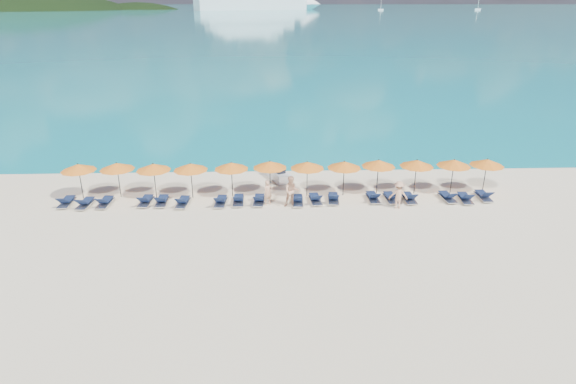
{
  "coord_description": "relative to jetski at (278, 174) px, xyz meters",
  "views": [
    {
      "loc": [
        -0.89,
        -22.53,
        11.5
      ],
      "look_at": [
        0.0,
        3.0,
        1.2
      ],
      "focal_mm": 30.0,
      "sensor_mm": 36.0,
      "label": 1
    }
  ],
  "objects": [
    {
      "name": "lounger_1",
      "position": [
        -11.51,
        -4.3,
        -0.13
      ],
      "size": [
        0.73,
        1.74,
        0.66
      ],
      "rotation": [
        0.0,
        0.0,
        -0.06
      ],
      "color": "silver",
      "rests_on": "ground"
    },
    {
      "name": "sailboat_far",
      "position": [
        219.25,
        505.33,
        0.79
      ],
      "size": [
        6.14,
        2.05,
        11.25
      ],
      "color": "white",
      "rests_on": "ground"
    },
    {
      "name": "umbrella_5",
      "position": [
        -0.52,
        -2.84,
        1.65
      ],
      "size": [
        2.1,
        2.1,
        2.28
      ],
      "color": "black",
      "rests_on": "ground"
    },
    {
      "name": "lounger_10",
      "position": [
        2.21,
        -4.14,
        -0.13
      ],
      "size": [
        0.77,
        1.75,
        0.66
      ],
      "rotation": [
        0.0,
        0.0,
        0.09
      ],
      "color": "silver",
      "rests_on": "ground"
    },
    {
      "name": "umbrella_11",
      "position": [
        13.02,
        -2.9,
        1.65
      ],
      "size": [
        2.1,
        2.1,
        2.28
      ],
      "color": "black",
      "rests_on": "ground"
    },
    {
      "name": "lounger_8",
      "position": [
        -1.21,
        -4.18,
        -0.13
      ],
      "size": [
        0.72,
        1.73,
        0.66
      ],
      "rotation": [
        0.0,
        0.0,
        -0.06
      ],
      "color": "silver",
      "rests_on": "ground"
    },
    {
      "name": "sea",
      "position": [
        0.5,
        651.63,
        -0.36
      ],
      "size": [
        1600.0,
        1300.0,
        0.01
      ],
      "primitive_type": "cube",
      "color": "#1FA9B2",
      "rests_on": "ground"
    },
    {
      "name": "ground",
      "position": [
        0.5,
        -8.37,
        -0.37
      ],
      "size": [
        1400.0,
        1400.0,
        0.0
      ],
      "primitive_type": "plane",
      "color": "beige"
    },
    {
      "name": "lounger_14",
      "position": [
        7.95,
        -4.17,
        -0.13
      ],
      "size": [
        0.64,
        1.71,
        0.66
      ],
      "rotation": [
        0.0,
        0.0,
        0.01
      ],
      "color": "silver",
      "rests_on": "ground"
    },
    {
      "name": "lounger_9",
      "position": [
        1.13,
        -4.31,
        -0.13
      ],
      "size": [
        0.68,
        1.72,
        0.66
      ],
      "rotation": [
        0.0,
        0.0,
        -0.04
      ],
      "color": "silver",
      "rests_on": "ground"
    },
    {
      "name": "beachgoer_b",
      "position": [
        0.75,
        -4.66,
        0.57
      ],
      "size": [
        0.95,
        0.6,
        1.88
      ],
      "primitive_type": "imported",
      "rotation": [
        0.0,
        0.0,
        0.08
      ],
      "color": "tan",
      "rests_on": "ground"
    },
    {
      "name": "umbrella_3",
      "position": [
        -5.34,
        -3.1,
        1.65
      ],
      "size": [
        2.1,
        2.1,
        2.28
      ],
      "color": "black",
      "rests_on": "ground"
    },
    {
      "name": "headland_main",
      "position": [
        -299.5,
        531.63,
        -38.37
      ],
      "size": [
        374.0,
        242.0,
        126.5
      ],
      "color": "black",
      "rests_on": "ground"
    },
    {
      "name": "umbrella_10",
      "position": [
        10.92,
        -2.91,
        1.65
      ],
      "size": [
        2.1,
        2.1,
        2.28
      ],
      "color": "black",
      "rests_on": "ground"
    },
    {
      "name": "umbrella_1",
      "position": [
        -9.84,
        -2.84,
        1.65
      ],
      "size": [
        2.1,
        2.1,
        2.28
      ],
      "color": "black",
      "rests_on": "ground"
    },
    {
      "name": "lounger_5",
      "position": [
        -5.75,
        -4.33,
        -0.13
      ],
      "size": [
        0.73,
        1.74,
        0.66
      ],
      "rotation": [
        0.0,
        0.0,
        -0.06
      ],
      "color": "silver",
      "rests_on": "ground"
    },
    {
      "name": "umbrella_0",
      "position": [
        -12.12,
        -2.97,
        1.65
      ],
      "size": [
        2.1,
        2.1,
        2.28
      ],
      "color": "black",
      "rests_on": "ground"
    },
    {
      "name": "lounger_4",
      "position": [
        -7.04,
        -4.1,
        -0.13
      ],
      "size": [
        0.66,
        1.71,
        0.66
      ],
      "rotation": [
        0.0,
        0.0,
        0.02
      ],
      "color": "silver",
      "rests_on": "ground"
    },
    {
      "name": "lounger_12",
      "position": [
        5.75,
        -3.99,
        -0.13
      ],
      "size": [
        0.67,
        1.72,
        0.66
      ],
      "rotation": [
        0.0,
        0.0,
        0.03
      ],
      "color": "silver",
      "rests_on": "ground"
    },
    {
      "name": "beachgoer_a",
      "position": [
        -0.65,
        -4.39,
        0.41
      ],
      "size": [
        0.68,
        0.63,
        1.56
      ],
      "primitive_type": "imported",
      "rotation": [
        0.0,
        0.0,
        0.59
      ],
      "color": "tan",
      "rests_on": "ground"
    },
    {
      "name": "lounger_17",
      "position": [
        12.62,
        -3.98,
        -0.13
      ],
      "size": [
        0.64,
        1.71,
        0.66
      ],
      "rotation": [
        0.0,
        0.0,
        -0.01
      ],
      "color": "silver",
      "rests_on": "ground"
    },
    {
      "name": "umbrella_9",
      "position": [
        8.59,
        -2.91,
        1.65
      ],
      "size": [
        2.1,
        2.1,
        2.28
      ],
      "color": "black",
      "rests_on": "ground"
    },
    {
      "name": "umbrella_7",
      "position": [
        4.05,
        -3.03,
        1.65
      ],
      "size": [
        2.1,
        2.1,
        2.28
      ],
      "color": "black",
      "rests_on": "ground"
    },
    {
      "name": "headland_small",
      "position": [
        -149.5,
        551.63,
        -35.37
      ],
      "size": [
        162.0,
        126.0,
        85.5
      ],
      "color": "black",
      "rests_on": "ground"
    },
    {
      "name": "lounger_16",
      "position": [
        11.34,
        -4.32,
        -0.13
      ],
      "size": [
        0.74,
        1.74,
        0.66
      ],
      "rotation": [
        0.0,
        0.0,
        -0.07
      ],
      "color": "silver",
      "rests_on": "ground"
    },
    {
      "name": "umbrella_8",
      "position": [
        6.22,
        -2.82,
        1.65
      ],
      "size": [
        2.1,
        2.1,
        2.28
      ],
      "color": "black",
      "rests_on": "ground"
    },
    {
      "name": "lounger_15",
      "position": [
        10.34,
        -4.09,
        -0.13
      ],
      "size": [
        0.76,
        1.75,
        0.66
      ],
      "rotation": [
        0.0,
        0.0,
        0.08
      ],
      "color": "silver",
      "rests_on": "ground"
    },
    {
      "name": "lounger_3",
      "position": [
        -8.01,
        -4.07,
        -0.13
      ],
      "size": [
        0.69,
        1.73,
        0.66
      ],
      "rotation": [
        0.0,
        0.0,
        -0.04
      ],
      "color": "silver",
      "rests_on": "ground"
    },
    {
      "name": "umbrella_6",
      "position": [
        1.77,
        -3.02,
        1.65
      ],
      "size": [
        2.1,
        2.1,
        2.28
      ],
      "color": "black",
      "rests_on": "ground"
    },
    {
      "name": "lounger_0",
      "position": [
        -12.71,
        -4.06,
        -0.13
      ],
      "size": [
        0.65,
        1.71,
        0.66
      ],
      "rotation": [
        0.0,
        0.0,
        0.02
      ],
      "color": "silver",
      "rests_on": "ground"
    },
    {
      "name": "lounger_11",
      "position": [
        3.32,
        -4.08,
        -0.13
      ],
      "size": [
        0.74,
        1.74,
        0.66
      ],
      "rotation": [
        0.0,
        0.0,
        -0.07
      ],
      "color": "silver",
      "rests_on": "ground"
    },
    {
      "name": "umbrella_2",
      "position": [
        -7.59,
        -3.07,
        1.65
      ],
      "size": [
        2.1,
        2.1,
        2.28
      ],
      "color": "black",
      "rests_on": "ground"
    },
    {
      "name": "lounger_2",
      "position": [
        -10.39,
        -4.19,
        -0.13
      ],
      "size": [
        0.69,
        1.72,
        0.66
      ],
      "rotation": [
        0.0,
        0.0,
        -0.04
      ],
      "color": "silver",
      "rests_on": "ground"
    },
    {
      "name": "umbrella_4",
      "position": [
        -2.88,
        -3.01,
        1.65
      ],
      "size": [
        2.1,
        2.1,
        2.28
      ],
      "color": "black",
      "rests_on": "ground"
    },
    {
      "name": "sailboat_near",
      "position": [
        114.75,
        500.05,
        0.68
      ],
      "size": [
        5.59,
        1.86,
        10.24
      ],
      "color": "white",
      "rests_on": "ground"
    },
    {
      "name": "lounger_7",
      "position": [
        -2.44,
        -4.16,
        -0.13
      ],
      "size": [
        0.65,
        1.71,
        0.66
      ],
      "rotation": [
        0.0,
        0.0,
        0.02
      ],
      "color": "silver",
      "rests_on": "ground"
    },
    {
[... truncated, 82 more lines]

